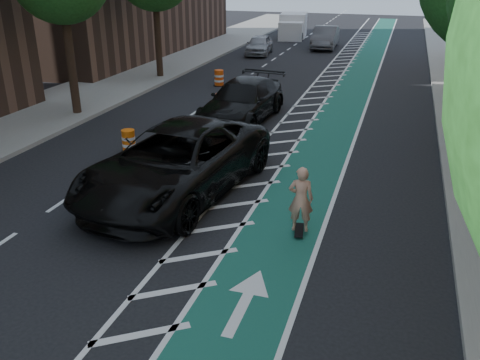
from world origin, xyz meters
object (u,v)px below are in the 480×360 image
at_px(skateboarder, 301,199).
at_px(suv_near, 177,162).
at_px(suv_far, 243,101).
at_px(barrel_a, 129,141).

relative_size(skateboarder, suv_near, 0.24).
distance_m(skateboarder, suv_far, 9.87).
bearing_deg(suv_far, suv_near, -83.02).
relative_size(skateboarder, barrel_a, 2.08).
distance_m(skateboarder, suv_near, 4.03).
bearing_deg(skateboarder, barrel_a, -38.99).
relative_size(suv_near, barrel_a, 8.77).
xyz_separation_m(skateboarder, suv_near, (-3.82, 1.28, 0.04)).
bearing_deg(barrel_a, suv_near, -41.07).
height_order(skateboarder, suv_near, suv_near).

